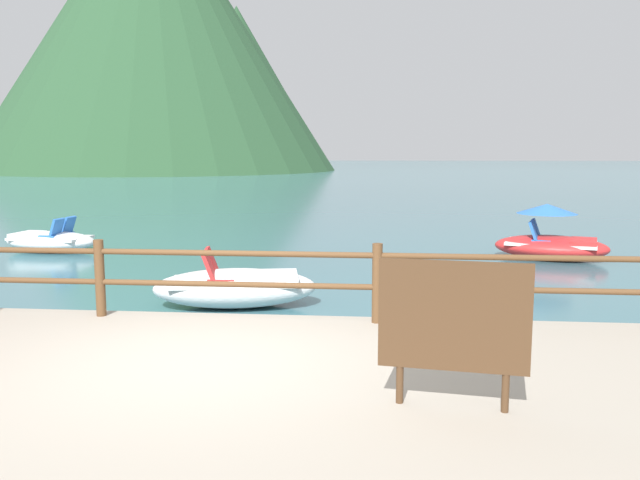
{
  "coord_description": "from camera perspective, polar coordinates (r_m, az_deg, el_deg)",
  "views": [
    {
      "loc": [
        1.74,
        -6.02,
        2.44
      ],
      "look_at": [
        0.7,
        5.0,
        0.9
      ],
      "focal_mm": 36.54,
      "sensor_mm": 36.0,
      "label": 1
    }
  ],
  "objects": [
    {
      "name": "ground_plane",
      "position": [
        46.12,
        3.23,
        4.88
      ],
      "size": [
        200.0,
        200.0,
        0.0
      ],
      "primitive_type": "plane",
      "color": "#3D6B75"
    },
    {
      "name": "cliff_headland",
      "position": [
        82.62,
        -13.19,
        17.0
      ],
      "size": [
        42.5,
        42.5,
        33.59
      ],
      "color": "#284C2D",
      "rests_on": "ground"
    },
    {
      "name": "pedal_boat_2",
      "position": [
        10.26,
        -7.38,
        -4.09
      ],
      "size": [
        2.69,
        1.57,
        0.91
      ],
      "color": "white",
      "rests_on": "ground"
    },
    {
      "name": "dock_railing",
      "position": [
        7.9,
        -7.41,
        -2.85
      ],
      "size": [
        23.92,
        0.12,
        0.95
      ],
      "color": "brown",
      "rests_on": "promenade_dock"
    },
    {
      "name": "pedal_boat_1",
      "position": [
        15.49,
        19.57,
        -0.05
      ],
      "size": [
        2.76,
        2.06,
        1.24
      ],
      "color": "red",
      "rests_on": "ground"
    },
    {
      "name": "pedal_boat_3",
      "position": [
        17.01,
        -22.55,
        -0.04
      ],
      "size": [
        2.38,
        1.46,
        0.83
      ],
      "color": "white",
      "rests_on": "ground"
    },
    {
      "name": "sign_board",
      "position": [
        5.23,
        11.62,
        -6.76
      ],
      "size": [
        1.17,
        0.21,
        1.19
      ],
      "color": "silver",
      "rests_on": "promenade_dock"
    }
  ]
}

